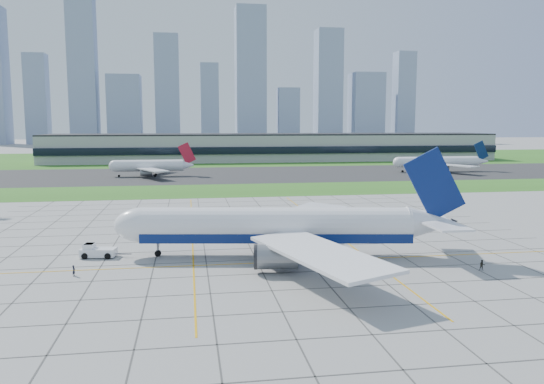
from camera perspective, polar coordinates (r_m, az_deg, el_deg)
The scene contains 13 objects.
ground at distance 85.58m, azimuth -1.70°, elevation -7.31°, with size 1400.00×1400.00×0.00m, color #9D9D98.
grass_median at distance 173.80m, azimuth -5.46°, elevation 0.17°, with size 700.00×35.00×0.04m, color #2D601B.
asphalt_taxiway at distance 228.40m, azimuth -6.32°, elevation 1.88°, with size 700.00×75.00×0.04m, color #383838.
grass_far at distance 337.99m, azimuth -7.20°, elevation 3.63°, with size 700.00×145.00×0.04m, color #2D601B.
apron_markings at distance 96.32m, azimuth -2.28°, elevation -5.64°, with size 120.00×130.00×0.03m.
terminal at distance 316.35m, azimuth 0.21°, elevation 4.86°, with size 260.00×43.00×15.80m.
city_skyline at distance 603.30m, azimuth -8.95°, elevation 10.83°, with size 523.00×32.40×160.00m.
airliner at distance 86.64m, azimuth 0.70°, elevation -3.79°, with size 56.89×57.22×17.99m.
pushback_tug at distance 91.51m, azimuth -18.33°, elevation -6.07°, with size 8.29×3.58×2.27m.
crew_near at distance 81.65m, azimuth -20.54°, elevation -7.93°, with size 0.58×0.38×1.60m, color black.
crew_far at distance 85.34m, azimuth 21.67°, elevation -7.33°, with size 0.77×0.60×1.59m, color black.
distant_jet_1 at distance 224.32m, azimuth -12.91°, elevation 2.78°, with size 32.97×42.66×14.08m.
distant_jet_2 at distance 252.25m, azimuth 17.52°, elevation 3.11°, with size 43.55×42.66×14.08m.
Camera 1 is at (-10.41, -82.14, 21.66)m, focal length 35.00 mm.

